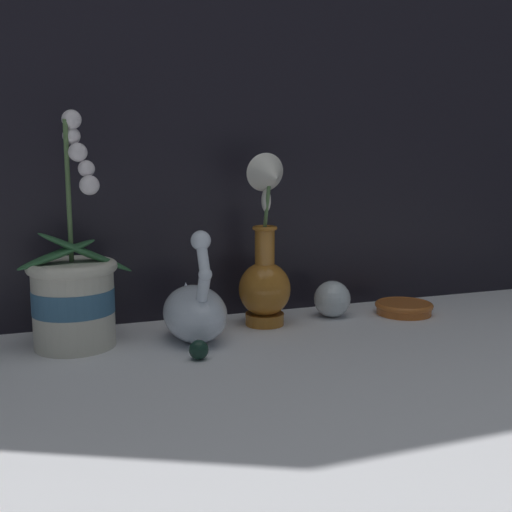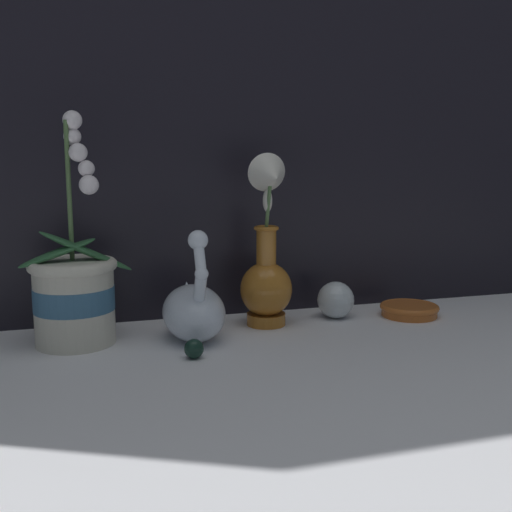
% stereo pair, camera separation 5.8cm
% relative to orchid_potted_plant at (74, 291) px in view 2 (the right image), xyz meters
% --- Properties ---
extents(ground_plane, '(2.80, 2.80, 0.00)m').
position_rel_orchid_potted_plant_xyz_m(ground_plane, '(0.34, -0.17, -0.09)').
color(ground_plane, white).
extents(window_backdrop, '(2.80, 0.03, 1.20)m').
position_rel_orchid_potted_plant_xyz_m(window_backdrop, '(0.34, 0.13, 0.51)').
color(window_backdrop, black).
rests_on(window_backdrop, ground_plane).
extents(orchid_potted_plant, '(0.19, 0.15, 0.40)m').
position_rel_orchid_potted_plant_xyz_m(orchid_potted_plant, '(0.00, 0.00, 0.00)').
color(orchid_potted_plant, beige).
rests_on(orchid_potted_plant, ground_plane).
extents(swan_figurine, '(0.11, 0.18, 0.20)m').
position_rel_orchid_potted_plant_xyz_m(swan_figurine, '(0.20, -0.03, -0.04)').
color(swan_figurine, silver).
rests_on(swan_figurine, ground_plane).
extents(blue_vase, '(0.10, 0.12, 0.33)m').
position_rel_orchid_potted_plant_xyz_m(blue_vase, '(0.35, 0.01, 0.02)').
color(blue_vase, '#B26B23').
rests_on(blue_vase, ground_plane).
extents(glass_sphere, '(0.07, 0.07, 0.07)m').
position_rel_orchid_potted_plant_xyz_m(glass_sphere, '(0.50, 0.03, -0.06)').
color(glass_sphere, silver).
rests_on(glass_sphere, ground_plane).
extents(amber_dish, '(0.12, 0.12, 0.02)m').
position_rel_orchid_potted_plant_xyz_m(amber_dish, '(0.66, -0.00, -0.08)').
color(amber_dish, '#C66628').
rests_on(amber_dish, ground_plane).
extents(glass_bauble, '(0.03, 0.03, 0.03)m').
position_rel_orchid_potted_plant_xyz_m(glass_bauble, '(0.18, -0.14, -0.08)').
color(glass_bauble, '#142D23').
rests_on(glass_bauble, ground_plane).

